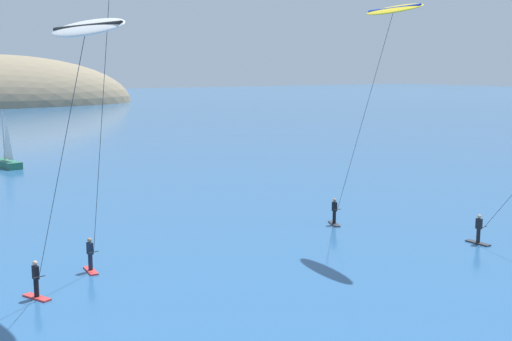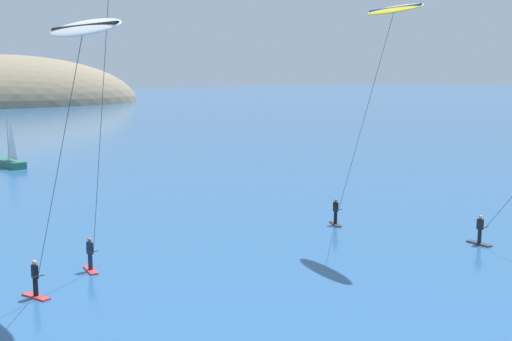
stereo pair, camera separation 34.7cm
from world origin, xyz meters
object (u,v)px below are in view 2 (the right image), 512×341
Objects in this scene: kitesurfer_yellow at (388,32)px; kitesurfer_white at (77,59)px; sailboat_far at (9,160)px; kitesurfer_orange at (107,10)px.

kitesurfer_white is at bearing -170.02° from kitesurfer_yellow.
kitesurfer_yellow is 1.14× the size of kitesurfer_white.
sailboat_far is at bearing 105.49° from kitesurfer_yellow.
kitesurfer_white is (-2.94, -4.87, -2.21)m from kitesurfer_orange.
kitesurfer_orange is 1.05× the size of kitesurfer_yellow.
kitesurfer_orange is at bearing 58.84° from kitesurfer_white.
kitesurfer_white reaches higher than sailboat_far.
sailboat_far is 46.78m from kitesurfer_white.
kitesurfer_orange reaches higher than sailboat_far.
kitesurfer_yellow reaches higher than kitesurfer_white.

